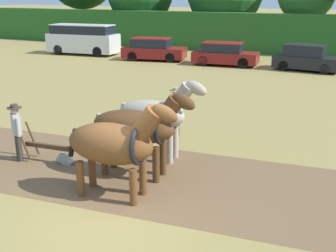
{
  "coord_description": "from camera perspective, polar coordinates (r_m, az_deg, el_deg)",
  "views": [
    {
      "loc": [
        4.48,
        -6.7,
        4.52
      ],
      "look_at": [
        -0.17,
        2.98,
        1.1
      ],
      "focal_mm": 45.0,
      "sensor_mm": 36.0,
      "label": 1
    }
  ],
  "objects": [
    {
      "name": "draft_horse_lead_left",
      "position": [
        9.5,
        -7.2,
        -2.35
      ],
      "size": [
        2.77,
        1.2,
        2.38
      ],
      "rotation": [
        0.0,
        0.0,
        0.11
      ],
      "color": "brown",
      "rests_on": "ground"
    },
    {
      "name": "farmer_at_plow",
      "position": [
        12.34,
        -19.82,
        -0.3
      ],
      "size": [
        0.54,
        0.43,
        1.62
      ],
      "rotation": [
        0.0,
        0.0,
        0.96
      ],
      "color": "#38332D",
      "rests_on": "ground"
    },
    {
      "name": "draft_horse_lead_right",
      "position": [
        10.55,
        -4.2,
        -0.15
      ],
      "size": [
        2.86,
        1.12,
        2.33
      ],
      "rotation": [
        0.0,
        0.0,
        0.11
      ],
      "color": "#513319",
      "rests_on": "ground"
    },
    {
      "name": "parked_car_center_left",
      "position": [
        27.73,
        7.68,
        9.61
      ],
      "size": [
        4.3,
        2.22,
        1.47
      ],
      "rotation": [
        0.0,
        0.0,
        0.11
      ],
      "color": "maroon",
      "rests_on": "ground"
    },
    {
      "name": "draft_horse_trail_left",
      "position": [
        11.65,
        -1.71,
        1.56
      ],
      "size": [
        2.7,
        1.05,
        2.39
      ],
      "rotation": [
        0.0,
        0.0,
        0.11
      ],
      "color": "#B2A38E",
      "rests_on": "ground"
    },
    {
      "name": "parked_van",
      "position": [
        33.02,
        -11.44,
        11.46
      ],
      "size": [
        5.54,
        2.46,
        2.23
      ],
      "rotation": [
        0.0,
        0.0,
        0.11
      ],
      "color": "silver",
      "rests_on": "ground"
    },
    {
      "name": "parked_car_left",
      "position": [
        29.63,
        -2.0,
        10.32
      ],
      "size": [
        4.57,
        2.66,
        1.53
      ],
      "rotation": [
        0.0,
        0.0,
        0.21
      ],
      "color": "maroon",
      "rests_on": "ground"
    },
    {
      "name": "farmer_beside_team",
      "position": [
        13.61,
        1.02,
        2.39
      ],
      "size": [
        0.41,
        0.61,
        1.62
      ],
      "rotation": [
        0.0,
        0.0,
        -0.35
      ],
      "color": "#4C4C4C",
      "rests_on": "ground"
    },
    {
      "name": "ground_plane",
      "position": [
        9.24,
        -7.23,
        -11.78
      ],
      "size": [
        240.0,
        240.0,
        0.0
      ],
      "primitive_type": "plane",
      "color": "#998447"
    },
    {
      "name": "hedgerow",
      "position": [
        33.22,
        18.16,
        11.6
      ],
      "size": [
        67.78,
        1.24,
        3.01
      ],
      "primitive_type": "cube",
      "color": "#286023",
      "rests_on": "ground"
    },
    {
      "name": "plow",
      "position": [
        12.12,
        -15.5,
        -3.3
      ],
      "size": [
        1.65,
        0.5,
        1.13
      ],
      "rotation": [
        0.0,
        0.0,
        0.11
      ],
      "color": "#4C331E",
      "rests_on": "ground"
    },
    {
      "name": "parked_car_center",
      "position": [
        26.92,
        18.23,
        8.71
      ],
      "size": [
        3.97,
        2.03,
        1.55
      ],
      "rotation": [
        0.0,
        0.0,
        -0.08
      ],
      "color": "black",
      "rests_on": "ground"
    }
  ]
}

